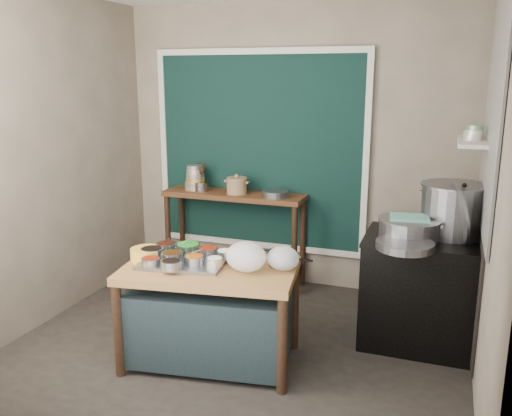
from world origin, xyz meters
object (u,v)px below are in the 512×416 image
(back_counter, at_px, (234,238))
(condiment_tray, at_px, (184,262))
(stove_block, at_px, (422,292))
(stock_pot, at_px, (453,210))
(yellow_basin, at_px, (147,254))
(utensil_cup, at_px, (202,186))
(saucepan, at_px, (281,258))
(steamer, at_px, (409,229))
(ceramic_crock, at_px, (237,187))
(prep_table, at_px, (211,315))

(back_counter, bearing_deg, condiment_tray, -81.55)
(stove_block, xyz_separation_m, stock_pot, (0.18, 0.13, 0.66))
(condiment_tray, bearing_deg, back_counter, 98.45)
(stove_block, bearing_deg, yellow_basin, -156.01)
(condiment_tray, height_order, stock_pot, stock_pot)
(yellow_basin, xyz_separation_m, utensil_cup, (-0.29, 1.58, 0.20))
(saucepan, xyz_separation_m, steamer, (0.84, 0.57, 0.15))
(back_counter, bearing_deg, ceramic_crock, -40.05)
(back_counter, height_order, stock_pot, stock_pot)
(yellow_basin, bearing_deg, utensil_cup, 100.26)
(stock_pot, bearing_deg, stove_block, -143.65)
(back_counter, relative_size, ceramic_crock, 6.73)
(stove_block, height_order, utensil_cup, utensil_cup)
(back_counter, xyz_separation_m, steamer, (1.77, -0.81, 0.48))
(prep_table, bearing_deg, stove_block, 21.72)
(back_counter, distance_m, ceramic_crock, 0.55)
(utensil_cup, bearing_deg, back_counter, 4.34)
(prep_table, bearing_deg, utensil_cup, 108.40)
(ceramic_crock, xyz_separation_m, steamer, (1.73, -0.77, -0.06))
(condiment_tray, height_order, saucepan, saucepan)
(utensil_cup, distance_m, stock_pot, 2.49)
(utensil_cup, bearing_deg, ceramic_crock, -1.77)
(condiment_tray, relative_size, utensil_cup, 4.06)
(saucepan, height_order, stock_pot, stock_pot)
(stock_pot, bearing_deg, prep_table, -148.98)
(yellow_basin, distance_m, ceramic_crock, 1.58)
(utensil_cup, bearing_deg, prep_table, -63.00)
(ceramic_crock, height_order, stock_pot, stock_pot)
(condiment_tray, distance_m, saucepan, 0.72)
(condiment_tray, distance_m, utensil_cup, 1.67)
(back_counter, xyz_separation_m, stove_block, (1.90, -0.73, -0.05))
(back_counter, bearing_deg, steamer, -24.52)
(utensil_cup, xyz_separation_m, stock_pot, (2.43, -0.57, 0.09))
(stove_block, distance_m, utensil_cup, 2.42)
(utensil_cup, distance_m, ceramic_crock, 0.39)
(utensil_cup, bearing_deg, stock_pot, -13.26)
(prep_table, distance_m, utensil_cup, 1.85)
(ceramic_crock, bearing_deg, steamer, -24.03)
(prep_table, distance_m, saucepan, 0.68)
(stock_pot, bearing_deg, back_counter, 163.97)
(prep_table, distance_m, back_counter, 1.64)
(back_counter, xyz_separation_m, saucepan, (0.93, -1.38, 0.33))
(prep_table, height_order, ceramic_crock, ceramic_crock)
(condiment_tray, relative_size, yellow_basin, 2.56)
(condiment_tray, xyz_separation_m, yellow_basin, (-0.29, -0.03, 0.03))
(stove_block, distance_m, ceramic_crock, 2.07)
(stove_block, height_order, yellow_basin, stove_block)
(back_counter, height_order, yellow_basin, back_counter)
(stove_block, xyz_separation_m, ceramic_crock, (-1.85, 0.69, 0.60))
(utensil_cup, relative_size, ceramic_crock, 0.70)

